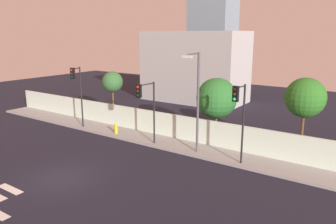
# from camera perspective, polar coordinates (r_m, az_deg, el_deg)

# --- Properties ---
(ground_plane) EXTENTS (80.00, 80.00, 0.00)m
(ground_plane) POSITION_cam_1_polar(r_m,az_deg,el_deg) (19.91, -17.87, -10.79)
(ground_plane) COLOR black
(sidewalk) EXTENTS (36.00, 2.40, 0.15)m
(sidewalk) POSITION_cam_1_polar(r_m,az_deg,el_deg) (25.27, -3.01, -4.76)
(sidewalk) COLOR gray
(sidewalk) RESTS_ON ground
(perimeter_wall) EXTENTS (36.00, 0.18, 1.80)m
(perimeter_wall) POSITION_cam_1_polar(r_m,az_deg,el_deg) (25.97, -1.30, -1.99)
(perimeter_wall) COLOR silver
(perimeter_wall) RESTS_ON sidewalk
(traffic_light_left) EXTENTS (0.35, 1.79, 4.50)m
(traffic_light_left) POSITION_cam_1_polar(r_m,az_deg,el_deg) (22.79, -3.82, 2.04)
(traffic_light_left) COLOR black
(traffic_light_left) RESTS_ON sidewalk
(traffic_light_center) EXTENTS (0.41, 1.20, 4.90)m
(traffic_light_center) POSITION_cam_1_polar(r_m,az_deg,el_deg) (19.69, 12.17, 0.67)
(traffic_light_center) COLOR black
(traffic_light_center) RESTS_ON sidewalk
(traffic_light_right) EXTENTS (0.38, 1.13, 5.11)m
(traffic_light_right) POSITION_cam_1_polar(r_m,az_deg,el_deg) (28.24, -15.45, 4.57)
(traffic_light_right) COLOR black
(traffic_light_right) RESTS_ON sidewalk
(street_lamp_curbside) EXTENTS (0.76, 2.26, 6.64)m
(street_lamp_curbside) POSITION_cam_1_polar(r_m,az_deg,el_deg) (21.29, 4.93, 3.03)
(street_lamp_curbside) COLOR #4C4C51
(street_lamp_curbside) RESTS_ON sidewalk
(fire_hydrant) EXTENTS (0.44, 0.26, 0.81)m
(fire_hydrant) POSITION_cam_1_polar(r_m,az_deg,el_deg) (26.70, -8.98, -2.76)
(fire_hydrant) COLOR gold
(fire_hydrant) RESTS_ON sidewalk
(roadside_tree_leftmost) EXTENTS (1.91, 1.91, 4.60)m
(roadside_tree_leftmost) POSITION_cam_1_polar(r_m,az_deg,el_deg) (30.67, -9.57, 5.11)
(roadside_tree_leftmost) COLOR brown
(roadside_tree_leftmost) RESTS_ON ground
(roadside_tree_midleft) EXTENTS (2.99, 2.99, 4.79)m
(roadside_tree_midleft) POSITION_cam_1_polar(r_m,az_deg,el_deg) (24.63, 8.39, 2.36)
(roadside_tree_midleft) COLOR brown
(roadside_tree_midleft) RESTS_ON ground
(roadside_tree_midright) EXTENTS (2.53, 2.53, 5.28)m
(roadside_tree_midright) POSITION_cam_1_polar(r_m,az_deg,el_deg) (22.51, 22.60, 2.28)
(roadside_tree_midright) COLOR brown
(roadside_tree_midright) RESTS_ON ground
(low_building_distant) EXTENTS (11.94, 6.00, 8.21)m
(low_building_distant) POSITION_cam_1_polar(r_m,az_deg,el_deg) (39.79, 4.61, 7.82)
(low_building_distant) COLOR #AAAAAA
(low_building_distant) RESTS_ON ground
(tower_on_skyline) EXTENTS (6.32, 5.00, 25.68)m
(tower_on_skyline) POSITION_cam_1_polar(r_m,az_deg,el_deg) (52.25, 7.87, 18.65)
(tower_on_skyline) COLOR gray
(tower_on_skyline) RESTS_ON ground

